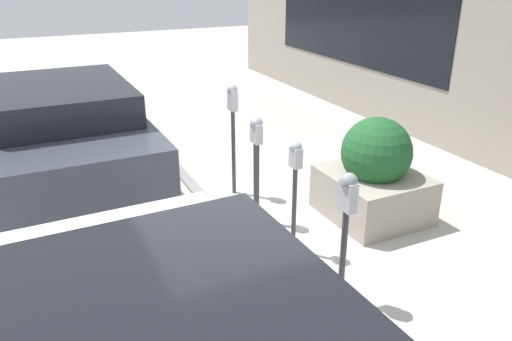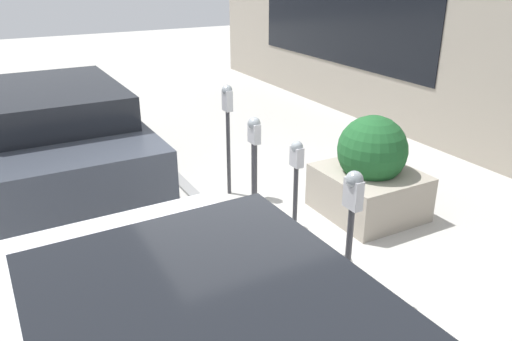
{
  "view_description": "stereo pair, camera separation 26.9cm",
  "coord_description": "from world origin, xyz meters",
  "px_view_note": "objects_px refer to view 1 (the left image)",
  "views": [
    {
      "loc": [
        -4.64,
        2.12,
        3.04
      ],
      "look_at": [
        0.0,
        -0.11,
        0.89
      ],
      "focal_mm": 35.0,
      "sensor_mm": 36.0,
      "label": 1
    },
    {
      "loc": [
        -4.52,
        2.36,
        3.04
      ],
      "look_at": [
        0.0,
        -0.11,
        0.89
      ],
      "focal_mm": 35.0,
      "sensor_mm": 36.0,
      "label": 2
    }
  ],
  "objects_px": {
    "parking_meter_second": "(295,174)",
    "parking_meter_middle": "(256,152)",
    "parking_meter_nearest": "(347,209)",
    "parked_car_middle": "(66,128)",
    "parking_meter_fourth": "(233,116)",
    "planter_box": "(374,176)"
  },
  "relations": [
    {
      "from": "parking_meter_second",
      "to": "parking_meter_middle",
      "type": "relative_size",
      "value": 0.96
    },
    {
      "from": "parking_meter_nearest",
      "to": "parked_car_middle",
      "type": "xyz_separation_m",
      "value": [
        4.2,
        1.98,
        -0.18
      ]
    },
    {
      "from": "parking_meter_fourth",
      "to": "parked_car_middle",
      "type": "distance_m",
      "value": 2.53
    },
    {
      "from": "parking_meter_second",
      "to": "parking_meter_middle",
      "type": "bearing_deg",
      "value": 4.26
    },
    {
      "from": "parking_meter_nearest",
      "to": "parking_meter_fourth",
      "type": "relative_size",
      "value": 0.86
    },
    {
      "from": "parking_meter_nearest",
      "to": "planter_box",
      "type": "xyz_separation_m",
      "value": [
        1.3,
        -1.37,
        -0.43
      ]
    },
    {
      "from": "planter_box",
      "to": "parking_meter_middle",
      "type": "bearing_deg",
      "value": 69.72
    },
    {
      "from": "parking_meter_nearest",
      "to": "parking_meter_second",
      "type": "distance_m",
      "value": 0.98
    },
    {
      "from": "parking_meter_nearest",
      "to": "parked_car_middle",
      "type": "height_order",
      "value": "parked_car_middle"
    },
    {
      "from": "parking_meter_second",
      "to": "parking_meter_middle",
      "type": "height_order",
      "value": "parking_meter_middle"
    },
    {
      "from": "parking_meter_middle",
      "to": "parking_meter_fourth",
      "type": "height_order",
      "value": "parking_meter_fourth"
    },
    {
      "from": "parking_meter_middle",
      "to": "planter_box",
      "type": "xyz_separation_m",
      "value": [
        -0.52,
        -1.4,
        -0.37
      ]
    },
    {
      "from": "parking_meter_second",
      "to": "parking_meter_fourth",
      "type": "height_order",
      "value": "parking_meter_fourth"
    },
    {
      "from": "parking_meter_middle",
      "to": "parking_meter_fourth",
      "type": "bearing_deg",
      "value": -4.84
    },
    {
      "from": "parking_meter_middle",
      "to": "planter_box",
      "type": "bearing_deg",
      "value": -110.28
    },
    {
      "from": "parking_meter_fourth",
      "to": "parked_car_middle",
      "type": "height_order",
      "value": "parking_meter_fourth"
    },
    {
      "from": "parking_meter_nearest",
      "to": "planter_box",
      "type": "bearing_deg",
      "value": -46.58
    },
    {
      "from": "parking_meter_middle",
      "to": "parking_meter_fourth",
      "type": "distance_m",
      "value": 0.91
    },
    {
      "from": "parking_meter_nearest",
      "to": "parking_meter_second",
      "type": "xyz_separation_m",
      "value": [
        0.98,
        -0.03,
        -0.03
      ]
    },
    {
      "from": "planter_box",
      "to": "parking_meter_nearest",
      "type": "bearing_deg",
      "value": 133.42
    },
    {
      "from": "parking_meter_second",
      "to": "planter_box",
      "type": "xyz_separation_m",
      "value": [
        0.31,
        -1.34,
        -0.39
      ]
    },
    {
      "from": "planter_box",
      "to": "parked_car_middle",
      "type": "distance_m",
      "value": 4.43
    }
  ]
}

